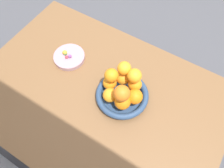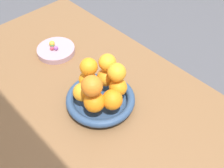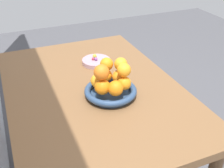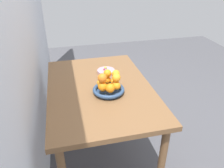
{
  "view_description": "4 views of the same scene",
  "coord_description": "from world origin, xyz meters",
  "views": [
    {
      "loc": [
        -0.28,
        0.33,
        1.59
      ],
      "look_at": [
        -0.07,
        -0.02,
        0.87
      ],
      "focal_mm": 35.0,
      "sensor_mm": 36.0,
      "label": 1
    },
    {
      "loc": [
        -0.56,
        0.33,
        1.45
      ],
      "look_at": [
        -0.13,
        -0.07,
        0.84
      ],
      "focal_mm": 45.0,
      "sensor_mm": 36.0,
      "label": 2
    },
    {
      "loc": [
        -1.04,
        0.33,
        1.41
      ],
      "look_at": [
        -0.11,
        -0.05,
        0.8
      ],
      "focal_mm": 45.0,
      "sensor_mm": 36.0,
      "label": 3
    },
    {
      "loc": [
        -1.39,
        0.23,
        1.57
      ],
      "look_at": [
        -0.1,
        -0.07,
        0.81
      ],
      "focal_mm": 35.0,
      "sensor_mm": 36.0,
      "label": 4
    }
  ],
  "objects": [
    {
      "name": "dining_table",
      "position": [
        0.0,
        0.0,
        0.65
      ],
      "size": [
        1.1,
        0.76,
        0.74
      ],
      "color": "brown",
      "rests_on": "ground_plane"
    },
    {
      "name": "fruit_bowl",
      "position": [
        -0.1,
        -0.05,
        0.76
      ],
      "size": [
        0.22,
        0.22,
        0.04
      ],
      "color": "navy",
      "rests_on": "dining_table"
    },
    {
      "name": "candy_dish",
      "position": [
        0.22,
        -0.1,
        0.75
      ],
      "size": [
        0.15,
        0.15,
        0.02
      ],
      "primitive_type": "cylinder",
      "color": "#B28C99",
      "rests_on": "dining_table"
    },
    {
      "name": "orange_0",
      "position": [
        -0.16,
        -0.05,
        0.81
      ],
      "size": [
        0.06,
        0.06,
        0.06
      ],
      "primitive_type": "sphere",
      "color": "orange",
      "rests_on": "fruit_bowl"
    },
    {
      "name": "orange_1",
      "position": [
        -0.13,
        -0.1,
        0.81
      ],
      "size": [
        0.06,
        0.06,
        0.06
      ],
      "primitive_type": "sphere",
      "color": "orange",
      "rests_on": "fruit_bowl"
    },
    {
      "name": "orange_2",
      "position": [
        -0.07,
        -0.1,
        0.81
      ],
      "size": [
        0.06,
        0.06,
        0.06
      ],
      "primitive_type": "sphere",
      "color": "orange",
      "rests_on": "fruit_bowl"
    },
    {
      "name": "orange_3",
      "position": [
        -0.04,
        -0.05,
        0.81
      ],
      "size": [
        0.06,
        0.06,
        0.06
      ],
      "primitive_type": "sphere",
      "color": "orange",
      "rests_on": "fruit_bowl"
    },
    {
      "name": "orange_4",
      "position": [
        -0.07,
        0.0,
        0.81
      ],
      "size": [
        0.06,
        0.06,
        0.06
      ],
      "primitive_type": "sphere",
      "color": "orange",
      "rests_on": "fruit_bowl"
    },
    {
      "name": "orange_5",
      "position": [
        -0.13,
        0.0,
        0.81
      ],
      "size": [
        0.07,
        0.07,
        0.07
      ],
      "primitive_type": "sphere",
      "color": "orange",
      "rests_on": "fruit_bowl"
    },
    {
      "name": "orange_6",
      "position": [
        -0.12,
        0.0,
        0.88
      ],
      "size": [
        0.06,
        0.06,
        0.06
      ],
      "primitive_type": "sphere",
      "color": "orange",
      "rests_on": "orange_5"
    },
    {
      "name": "orange_7",
      "position": [
        -0.04,
        -0.05,
        0.87
      ],
      "size": [
        0.06,
        0.06,
        0.06
      ],
      "primitive_type": "sphere",
      "color": "orange",
      "rests_on": "orange_3"
    },
    {
      "name": "orange_8",
      "position": [
        -0.12,
        -0.1,
        0.87
      ],
      "size": [
        0.06,
        0.06,
        0.06
      ],
      "primitive_type": "sphere",
      "color": "orange",
      "rests_on": "orange_1"
    },
    {
      "name": "orange_9",
      "position": [
        -0.07,
        -0.11,
        0.87
      ],
      "size": [
        0.06,
        0.06,
        0.06
      ],
      "primitive_type": "sphere",
      "color": "orange",
      "rests_on": "orange_2"
    },
    {
      "name": "candy_ball_0",
      "position": [
        0.21,
        -0.09,
        0.77
      ],
      "size": [
        0.02,
        0.02,
        0.02
      ],
      "primitive_type": "sphere",
      "color": "#8C4C99",
      "rests_on": "candy_dish"
    },
    {
      "name": "candy_ball_1",
      "position": [
        0.22,
        -0.08,
        0.77
      ],
      "size": [
        0.01,
        0.01,
        0.01
      ],
      "primitive_type": "sphere",
      "color": "#C6384C",
      "rests_on": "candy_dish"
    },
    {
      "name": "candy_ball_2",
      "position": [
        0.25,
        -0.09,
        0.77
      ],
      "size": [
        0.01,
        0.01,
        0.01
      ],
      "primitive_type": "sphere",
      "color": "gold",
      "rests_on": "candy_dish"
    },
    {
      "name": "candy_ball_3",
      "position": [
        0.24,
        -0.1,
        0.77
      ],
      "size": [
        0.02,
        0.02,
        0.02
      ],
      "primitive_type": "sphere",
      "color": "gold",
      "rests_on": "candy_dish"
    },
    {
      "name": "candy_ball_4",
      "position": [
        0.24,
        -0.09,
        0.77
      ],
      "size": [
        0.01,
        0.01,
        0.01
      ],
      "primitive_type": "sphere",
      "color": "#4C9947",
      "rests_on": "candy_dish"
    }
  ]
}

